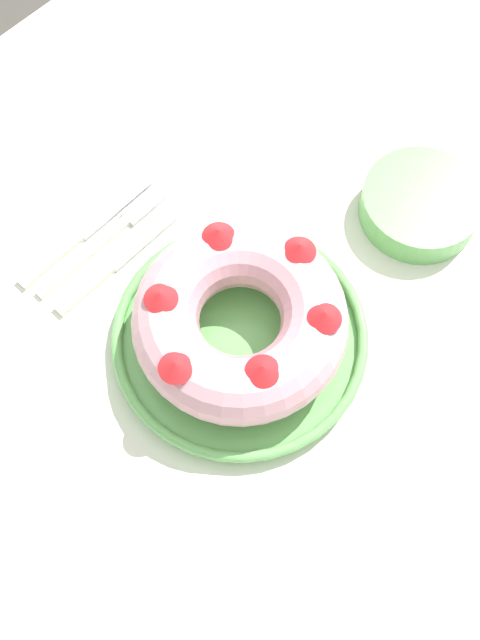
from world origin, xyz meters
name	(u,v)px	position (x,y,z in m)	size (l,w,h in m)	color
ground_plane	(249,481)	(0.00, 0.00, 0.00)	(8.00, 8.00, 0.00)	#4C4742
dining_table	(255,373)	(0.00, 0.00, 0.64)	(1.14, 1.23, 0.73)	silver
serving_dish	(240,337)	(-0.02, -0.01, 0.74)	(0.29, 0.29, 0.02)	#6BB760
bundt_cake	(240,320)	(-0.02, -0.01, 0.79)	(0.23, 0.23, 0.08)	#E09EAD
fork	(110,235)	(-0.23, -0.02, 0.73)	(0.02, 0.19, 0.01)	white
serving_knife	(77,237)	(-0.25, -0.04, 0.73)	(0.02, 0.20, 0.01)	white
cake_knife	(109,268)	(-0.19, -0.05, 0.73)	(0.02, 0.18, 0.01)	white
side_bowl	(420,205)	(0.02, 0.26, 0.75)	(0.14, 0.14, 0.04)	#6BB760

